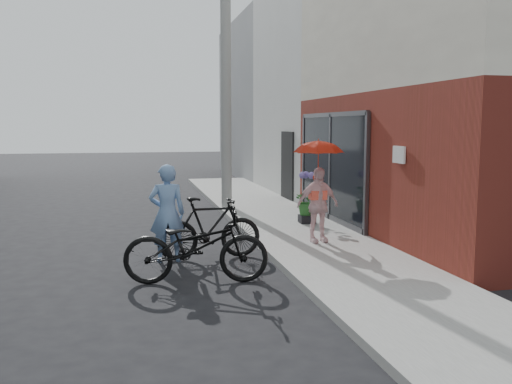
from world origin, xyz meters
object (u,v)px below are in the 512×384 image
object	(u,v)px
bike_left	(196,246)
bike_right	(209,228)
officer	(167,213)
utility_pole	(226,81)
planter	(307,219)
kimono_woman	(318,205)

from	to	relation	value
bike_left	bike_right	size ratio (longest dim) A/B	1.17
officer	bike_right	distance (m)	0.78
utility_pole	planter	bearing A→B (deg)	-64.89
officer	bike_right	world-z (taller)	officer
kimono_woman	planter	xyz separation A→B (m)	(0.45, 1.99, -0.62)
bike_right	planter	size ratio (longest dim) A/B	5.32
bike_right	planter	distance (m)	3.50
utility_pole	bike_right	world-z (taller)	utility_pole
bike_right	planter	xyz separation A→B (m)	(2.57, 2.35, -0.34)
utility_pole	bike_right	xyz separation A→B (m)	(-1.22, -5.24, -2.95)
officer	bike_right	xyz separation A→B (m)	(0.73, 0.02, -0.29)
utility_pole	bike_left	distance (m)	7.45
officer	bike_left	size ratio (longest dim) A/B	0.79
bike_right	kimono_woman	size ratio (longest dim) A/B	1.28
bike_left	kimono_woman	world-z (taller)	kimono_woman
bike_left	planter	distance (m)	4.82
officer	bike_left	xyz separation A→B (m)	(0.33, -1.40, -0.28)
officer	bike_left	distance (m)	1.46
officer	kimono_woman	world-z (taller)	officer
bike_left	bike_right	distance (m)	1.47
officer	kimono_woman	distance (m)	2.88
bike_right	kimono_woman	distance (m)	2.17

